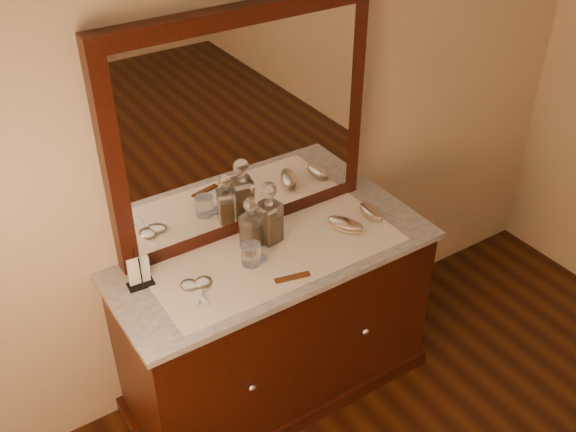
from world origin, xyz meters
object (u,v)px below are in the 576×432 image
object	(u,v)px
dresser_cabinet	(276,326)
decanter_left	(251,228)
brush_near	(345,225)
hand_mirror_inner	(202,285)
decanter_right	(269,219)
comb	(292,277)
brush_far	(371,212)
pin_dish	(259,260)
napkin_rack	(139,273)
mirror_frame	(243,127)
hand_mirror_outer	(192,288)

from	to	relation	value
dresser_cabinet	decanter_left	xyz separation A→B (m)	(-0.06, 0.09, 0.54)
brush_near	hand_mirror_inner	size ratio (longest dim) A/B	1.07
decanter_right	comb	bearing A→B (deg)	-102.31
decanter_left	brush_near	xyz separation A→B (m)	(0.42, -0.12, -0.07)
decanter_left	hand_mirror_inner	size ratio (longest dim) A/B	1.41
dresser_cabinet	hand_mirror_inner	xyz separation A→B (m)	(-0.37, -0.03, 0.45)
decanter_right	brush_far	world-z (taller)	decanter_right
pin_dish	brush_near	bearing A→B (deg)	-2.05
dresser_cabinet	napkin_rack	size ratio (longest dim) A/B	8.75
napkin_rack	brush_far	bearing A→B (deg)	-6.88
comb	dresser_cabinet	bearing A→B (deg)	92.46
hand_mirror_inner	pin_dish	bearing A→B (deg)	4.21
dresser_cabinet	napkin_rack	world-z (taller)	napkin_rack
decanter_left	hand_mirror_inner	distance (m)	0.34
mirror_frame	comb	xyz separation A→B (m)	(-0.04, -0.43, -0.49)
decanter_right	hand_mirror_inner	xyz separation A→B (m)	(-0.39, -0.12, -0.11)
napkin_rack	brush_near	distance (m)	0.94
pin_dish	hand_mirror_inner	distance (m)	0.28
hand_mirror_outer	pin_dish	bearing A→B (deg)	2.05
decanter_left	dresser_cabinet	bearing A→B (deg)	-55.73
pin_dish	hand_mirror_inner	world-z (taller)	hand_mirror_inner
comb	hand_mirror_inner	xyz separation A→B (m)	(-0.33, 0.15, 0.00)
dresser_cabinet	comb	xyz separation A→B (m)	(-0.04, -0.19, 0.45)
brush_far	mirror_frame	bearing A→B (deg)	153.37
decanter_left	decanter_right	size ratio (longest dim) A/B	0.84
comb	decanter_right	bearing A→B (deg)	90.78
decanter_left	brush_far	distance (m)	0.59
napkin_rack	hand_mirror_outer	world-z (taller)	napkin_rack
comb	napkin_rack	bearing A→B (deg)	163.51
decanter_left	mirror_frame	bearing A→B (deg)	67.87
comb	napkin_rack	world-z (taller)	napkin_rack
napkin_rack	decanter_left	size ratio (longest dim) A/B	0.64
mirror_frame	pin_dish	bearing A→B (deg)	-109.63
pin_dish	napkin_rack	xyz separation A→B (m)	(-0.48, 0.13, 0.05)
mirror_frame	pin_dish	size ratio (longest dim) A/B	16.42
brush_far	comb	bearing A→B (deg)	-162.66
decanter_left	brush_near	bearing A→B (deg)	-16.32
mirror_frame	decanter_right	distance (m)	0.41
pin_dish	brush_far	distance (m)	0.61
pin_dish	decanter_left	distance (m)	0.14
decanter_left	hand_mirror_inner	world-z (taller)	decanter_left
mirror_frame	napkin_rack	world-z (taller)	mirror_frame
comb	decanter_right	size ratio (longest dim) A/B	0.51
dresser_cabinet	hand_mirror_outer	bearing A→B (deg)	-176.45
mirror_frame	napkin_rack	xyz separation A→B (m)	(-0.57, -0.13, -0.44)
decanter_right	brush_far	distance (m)	0.51
decanter_left	hand_mirror_outer	size ratio (longest dim) A/B	1.30
brush_far	hand_mirror_outer	xyz separation A→B (m)	(-0.93, -0.01, -0.01)
dresser_cabinet	pin_dish	xyz separation A→B (m)	(-0.09, -0.01, 0.45)
dresser_cabinet	napkin_rack	xyz separation A→B (m)	(-0.57, 0.12, 0.50)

